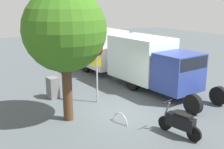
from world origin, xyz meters
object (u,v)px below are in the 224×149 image
box_truck_far (94,47)px  motorcycle (180,123)px  street_tree (65,31)px  utility_cabinet (53,88)px  bike_rack_hoop (120,122)px  box_truck_near (153,62)px  stop_sign (97,62)px

box_truck_far → motorcycle: bearing=167.2°
street_tree → utility_cabinet: street_tree is taller
motorcycle → bike_rack_hoop: size_ratio=2.12×
box_truck_near → street_tree: size_ratio=1.28×
box_truck_near → box_truck_far: (6.06, 0.20, 0.03)m
motorcycle → street_tree: (3.62, 2.76, 3.19)m
motorcycle → utility_cabinet: (6.50, 2.25, 0.02)m
box_truck_far → stop_sign: (-6.07, 3.39, 0.43)m
motorcycle → utility_cabinet: size_ratio=1.66×
box_truck_near → street_tree: 6.11m
utility_cabinet → box_truck_far: bearing=-49.2°
box_truck_far → utility_cabinet: bearing=132.0°
box_truck_far → utility_cabinet: 6.60m
bike_rack_hoop → stop_sign: bearing=-9.3°
box_truck_near → motorcycle: bearing=-33.0°
box_truck_near → bike_rack_hoop: bearing=-59.1°
box_truck_near → bike_rack_hoop: 5.00m
motorcycle → stop_sign: (4.69, 0.72, 1.53)m
box_truck_near → bike_rack_hoop: size_ratio=8.08×
box_truck_near → street_tree: bearing=-80.8°
utility_cabinet → bike_rack_hoop: 4.52m
motorcycle → street_tree: bearing=28.1°
utility_cabinet → bike_rack_hoop: (-4.35, -1.12, -0.54)m
street_tree → stop_sign: bearing=-62.5°
box_truck_near → bike_rack_hoop: box_truck_near is taller
box_truck_near → motorcycle: size_ratio=3.81×
utility_cabinet → motorcycle: bearing=-160.9°
box_truck_near → street_tree: street_tree is taller
box_truck_far → utility_cabinet: (-4.26, 4.93, -1.07)m
stop_sign → bike_rack_hoop: stop_sign is taller
box_truck_near → box_truck_far: 6.07m
motorcycle → box_truck_far: bearing=-23.2°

